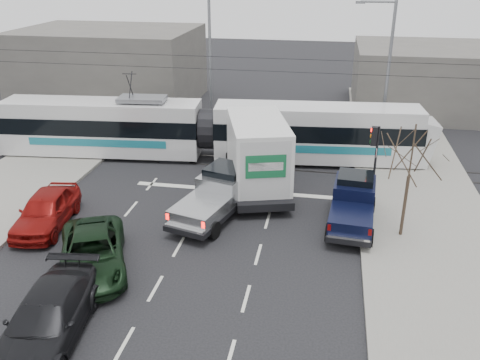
% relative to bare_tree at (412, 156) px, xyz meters
% --- Properties ---
extents(ground, '(120.00, 120.00, 0.00)m').
position_rel_bare_tree_xyz_m(ground, '(-7.60, -2.50, -3.79)').
color(ground, black).
rests_on(ground, ground).
extents(sidewalk_right, '(6.00, 60.00, 0.15)m').
position_rel_bare_tree_xyz_m(sidewalk_right, '(1.40, -2.50, -3.72)').
color(sidewalk_right, gray).
rests_on(sidewalk_right, ground).
extents(rails, '(60.00, 1.60, 0.03)m').
position_rel_bare_tree_xyz_m(rails, '(-7.60, 7.50, -3.78)').
color(rails, '#33302D').
rests_on(rails, ground).
extents(building_left, '(14.00, 10.00, 6.00)m').
position_rel_bare_tree_xyz_m(building_left, '(-21.60, 19.50, -0.79)').
color(building_left, '#625E59').
rests_on(building_left, ground).
extents(building_right, '(12.00, 10.00, 5.00)m').
position_rel_bare_tree_xyz_m(building_right, '(4.40, 21.50, -1.29)').
color(building_right, '#625E59').
rests_on(building_right, ground).
extents(bare_tree, '(2.40, 2.40, 5.00)m').
position_rel_bare_tree_xyz_m(bare_tree, '(0.00, 0.00, 0.00)').
color(bare_tree, '#47382B').
rests_on(bare_tree, ground).
extents(traffic_signal, '(0.44, 0.44, 3.60)m').
position_rel_bare_tree_xyz_m(traffic_signal, '(-1.13, 4.00, -1.05)').
color(traffic_signal, black).
rests_on(traffic_signal, ground).
extents(street_lamp_near, '(2.38, 0.25, 9.00)m').
position_rel_bare_tree_xyz_m(street_lamp_near, '(-0.29, 11.50, 1.32)').
color(street_lamp_near, slate).
rests_on(street_lamp_near, ground).
extents(street_lamp_far, '(2.38, 0.25, 9.00)m').
position_rel_bare_tree_xyz_m(street_lamp_far, '(-11.79, 13.50, 1.32)').
color(street_lamp_far, slate).
rests_on(street_lamp_far, ground).
extents(catenary, '(60.00, 0.20, 7.00)m').
position_rel_bare_tree_xyz_m(catenary, '(-7.60, 7.50, 0.09)').
color(catenary, black).
rests_on(catenary, ground).
extents(tram, '(24.92, 4.72, 5.06)m').
position_rel_bare_tree_xyz_m(tram, '(-10.53, 7.85, -2.00)').
color(tram, silver).
rests_on(tram, ground).
extents(silver_pickup, '(3.48, 6.17, 2.13)m').
position_rel_bare_tree_xyz_m(silver_pickup, '(-8.27, 0.86, -2.74)').
color(silver_pickup, black).
rests_on(silver_pickup, ground).
extents(box_truck, '(4.73, 8.21, 3.89)m').
position_rel_bare_tree_xyz_m(box_truck, '(-7.02, 4.14, -1.87)').
color(box_truck, black).
rests_on(box_truck, ground).
extents(navy_pickup, '(2.30, 5.20, 2.13)m').
position_rel_bare_tree_xyz_m(navy_pickup, '(-2.07, 0.98, -2.74)').
color(navy_pickup, black).
rests_on(navy_pickup, ground).
extents(green_car, '(4.41, 5.87, 1.48)m').
position_rel_bare_tree_xyz_m(green_car, '(-12.06, -4.72, -3.05)').
color(green_car, black).
rests_on(green_car, ground).
extents(red_car, '(2.55, 4.98, 1.62)m').
position_rel_bare_tree_xyz_m(red_car, '(-15.66, -1.78, -2.98)').
color(red_car, maroon).
rests_on(red_car, ground).
extents(dark_car, '(2.88, 5.66, 1.57)m').
position_rel_bare_tree_xyz_m(dark_car, '(-11.72, -8.67, -3.01)').
color(dark_car, black).
rests_on(dark_car, ground).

